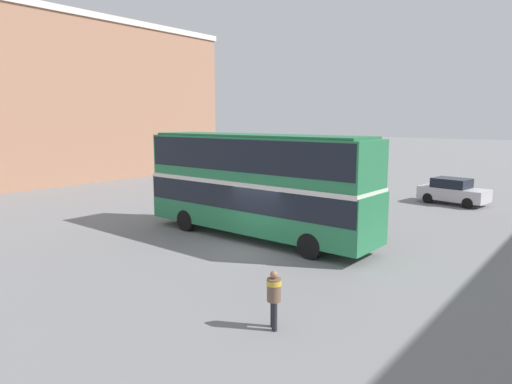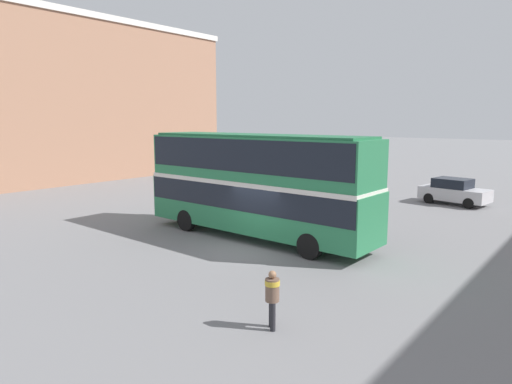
{
  "view_description": "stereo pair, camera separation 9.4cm",
  "coord_description": "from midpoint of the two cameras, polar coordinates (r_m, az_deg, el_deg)",
  "views": [
    {
      "loc": [
        11.51,
        -14.14,
        5.31
      ],
      "look_at": [
        -1.0,
        1.65,
        2.1
      ],
      "focal_mm": 32.0,
      "sensor_mm": 36.0,
      "label": 1
    },
    {
      "loc": [
        11.59,
        -14.08,
        5.31
      ],
      "look_at": [
        -1.0,
        1.65,
        2.1
      ],
      "focal_mm": 32.0,
      "sensor_mm": 36.0,
      "label": 2
    }
  ],
  "objects": [
    {
      "name": "ground_plane",
      "position": [
        18.99,
        -0.87,
        -7.19
      ],
      "size": [
        240.0,
        240.0,
        0.0
      ],
      "primitive_type": "plane",
      "color": "slate"
    },
    {
      "name": "building_row_left",
      "position": [
        44.74,
        -24.9,
        10.4
      ],
      "size": [
        10.72,
        32.45,
        13.98
      ],
      "color": "#9E7056",
      "rests_on": "ground_plane"
    },
    {
      "name": "double_decker_bus",
      "position": [
        20.32,
        -0.13,
        1.6
      ],
      "size": [
        11.44,
        2.83,
        4.67
      ],
      "rotation": [
        0.0,
        0.0,
        -0.02
      ],
      "color": "#287A4C",
      "rests_on": "ground_plane"
    },
    {
      "name": "pedestrian_foreground",
      "position": [
        11.85,
        2.03,
        -12.56
      ],
      "size": [
        0.54,
        0.54,
        1.55
      ],
      "rotation": [
        0.0,
        0.0,
        3.93
      ],
      "color": "#232328",
      "rests_on": "ground_plane"
    },
    {
      "name": "parked_car_kerb_near",
      "position": [
        31.43,
        23.33,
        0.09
      ],
      "size": [
        4.25,
        2.42,
        1.64
      ],
      "rotation": [
        0.0,
        0.0,
        -0.14
      ],
      "color": "silver",
      "rests_on": "ground_plane"
    },
    {
      "name": "parked_car_kerb_far",
      "position": [
        31.37,
        -1.64,
        0.74
      ],
      "size": [
        4.24,
        2.19,
        1.53
      ],
      "rotation": [
        0.0,
        0.0,
        3.22
      ],
      "color": "navy",
      "rests_on": "ground_plane"
    }
  ]
}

